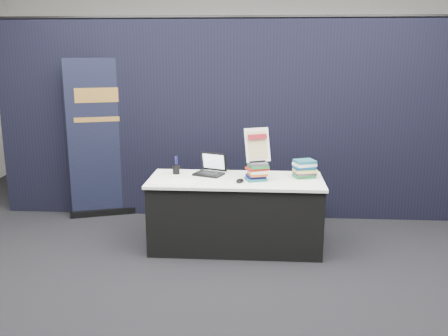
% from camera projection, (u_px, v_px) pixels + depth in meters
% --- Properties ---
extents(floor, '(8.00, 8.00, 0.00)m').
position_uv_depth(floor, '(233.00, 269.00, 4.79)').
color(floor, black).
rests_on(floor, ground).
extents(wall_back, '(8.00, 0.02, 3.50)m').
position_uv_depth(wall_back, '(246.00, 68.00, 8.27)').
color(wall_back, beige).
rests_on(wall_back, floor).
extents(drape_partition, '(6.00, 0.08, 2.40)m').
position_uv_depth(drape_partition, '(240.00, 121.00, 6.07)').
color(drape_partition, black).
rests_on(drape_partition, floor).
extents(display_table, '(1.80, 0.75, 0.75)m').
position_uv_depth(display_table, '(236.00, 213.00, 5.24)').
color(display_table, black).
rests_on(display_table, floor).
extents(laptop, '(0.35, 0.33, 0.23)m').
position_uv_depth(laptop, '(209.00, 169.00, 5.33)').
color(laptop, black).
rests_on(laptop, display_table).
extents(mouse, '(0.11, 0.13, 0.04)m').
position_uv_depth(mouse, '(240.00, 181.00, 5.01)').
color(mouse, black).
rests_on(mouse, display_table).
extents(brochure_left, '(0.28, 0.20, 0.00)m').
position_uv_depth(brochure_left, '(164.00, 182.00, 5.02)').
color(brochure_left, white).
rests_on(brochure_left, display_table).
extents(brochure_mid, '(0.32, 0.28, 0.00)m').
position_uv_depth(brochure_mid, '(189.00, 180.00, 5.09)').
color(brochure_mid, silver).
rests_on(brochure_mid, display_table).
extents(brochure_right, '(0.37, 0.31, 0.00)m').
position_uv_depth(brochure_right, '(183.00, 182.00, 5.03)').
color(brochure_right, white).
rests_on(brochure_right, display_table).
extents(pen_cup, '(0.08, 0.08, 0.10)m').
position_uv_depth(pen_cup, '(176.00, 169.00, 5.35)').
color(pen_cup, black).
rests_on(pen_cup, display_table).
extents(book_stack_tall, '(0.23, 0.21, 0.19)m').
position_uv_depth(book_stack_tall, '(257.00, 171.00, 5.08)').
color(book_stack_tall, '#1A5765').
rests_on(book_stack_tall, display_table).
extents(book_stack_short, '(0.26, 0.23, 0.19)m').
position_uv_depth(book_stack_short, '(305.00, 169.00, 5.18)').
color(book_stack_short, '#1E7235').
rests_on(book_stack_short, display_table).
extents(info_sign, '(0.28, 0.20, 0.36)m').
position_uv_depth(info_sign, '(257.00, 145.00, 5.05)').
color(info_sign, black).
rests_on(info_sign, book_stack_tall).
extents(pullup_banner, '(0.82, 0.37, 1.96)m').
position_uv_depth(pullup_banner, '(101.00, 148.00, 6.16)').
color(pullup_banner, black).
rests_on(pullup_banner, floor).
extents(stacking_chair, '(0.56, 0.57, 1.03)m').
position_uv_depth(stacking_chair, '(286.00, 175.00, 6.03)').
color(stacking_chair, black).
rests_on(stacking_chair, floor).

